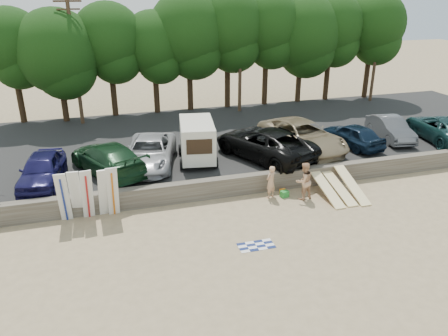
{
  "coord_description": "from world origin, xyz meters",
  "views": [
    {
      "loc": [
        -8.89,
        -16.18,
        9.84
      ],
      "look_at": [
        -3.17,
        3.0,
        1.53
      ],
      "focal_mm": 35.0,
      "sensor_mm": 36.0,
      "label": 1
    }
  ],
  "objects_px": {
    "car_7": "(441,128)",
    "cooler": "(284,194)",
    "car_6": "(390,128)",
    "car_4": "(302,136)",
    "car_2": "(149,152)",
    "beachgoer_b": "(304,181)",
    "beachgoer_a": "(271,182)",
    "box_trailer": "(197,139)",
    "car_1": "(108,158)",
    "car_5": "(353,135)",
    "car_0": "(42,169)",
    "car_3": "(265,143)"
  },
  "relations": [
    {
      "from": "car_1",
      "to": "beachgoer_a",
      "type": "relative_size",
      "value": 3.31
    },
    {
      "from": "car_5",
      "to": "beachgoer_a",
      "type": "height_order",
      "value": "car_5"
    },
    {
      "from": "car_4",
      "to": "car_5",
      "type": "relative_size",
      "value": 1.48
    },
    {
      "from": "car_1",
      "to": "car_7",
      "type": "bearing_deg",
      "value": 155.45
    },
    {
      "from": "box_trailer",
      "to": "beachgoer_b",
      "type": "relative_size",
      "value": 1.99
    },
    {
      "from": "car_1",
      "to": "beachgoer_b",
      "type": "xyz_separation_m",
      "value": [
        9.18,
        -4.52,
        -0.55
      ]
    },
    {
      "from": "car_3",
      "to": "car_4",
      "type": "xyz_separation_m",
      "value": [
        2.65,
        0.6,
        -0.02
      ]
    },
    {
      "from": "car_1",
      "to": "beachgoer_b",
      "type": "height_order",
      "value": "car_1"
    },
    {
      "from": "car_4",
      "to": "car_0",
      "type": "bearing_deg",
      "value": 171.08
    },
    {
      "from": "car_3",
      "to": "car_5",
      "type": "height_order",
      "value": "car_3"
    },
    {
      "from": "car_2",
      "to": "car_5",
      "type": "height_order",
      "value": "car_2"
    },
    {
      "from": "car_0",
      "to": "box_trailer",
      "type": "bearing_deg",
      "value": 13.69
    },
    {
      "from": "car_2",
      "to": "beachgoer_a",
      "type": "distance_m",
      "value": 6.96
    },
    {
      "from": "car_1",
      "to": "car_7",
      "type": "relative_size",
      "value": 1.01
    },
    {
      "from": "car_3",
      "to": "car_7",
      "type": "distance_m",
      "value": 12.12
    },
    {
      "from": "car_4",
      "to": "cooler",
      "type": "relative_size",
      "value": 16.59
    },
    {
      "from": "box_trailer",
      "to": "car_7",
      "type": "height_order",
      "value": "box_trailer"
    },
    {
      "from": "car_3",
      "to": "car_2",
      "type": "bearing_deg",
      "value": -29.9
    },
    {
      "from": "box_trailer",
      "to": "car_1",
      "type": "height_order",
      "value": "box_trailer"
    },
    {
      "from": "car_0",
      "to": "car_6",
      "type": "bearing_deg",
      "value": 10.46
    },
    {
      "from": "car_2",
      "to": "beachgoer_b",
      "type": "relative_size",
      "value": 2.87
    },
    {
      "from": "car_0",
      "to": "beachgoer_a",
      "type": "height_order",
      "value": "car_0"
    },
    {
      "from": "car_3",
      "to": "car_7",
      "type": "bearing_deg",
      "value": 156.04
    },
    {
      "from": "car_2",
      "to": "car_3",
      "type": "relative_size",
      "value": 0.86
    },
    {
      "from": "car_0",
      "to": "cooler",
      "type": "height_order",
      "value": "car_0"
    },
    {
      "from": "box_trailer",
      "to": "car_7",
      "type": "xyz_separation_m",
      "value": [
        15.92,
        -0.78,
        -0.51
      ]
    },
    {
      "from": "car_2",
      "to": "car_7",
      "type": "bearing_deg",
      "value": 12.64
    },
    {
      "from": "car_1",
      "to": "car_7",
      "type": "xyz_separation_m",
      "value": [
        20.84,
        -0.48,
        -0.04
      ]
    },
    {
      "from": "car_4",
      "to": "beachgoer_b",
      "type": "relative_size",
      "value": 3.26
    },
    {
      "from": "box_trailer",
      "to": "car_4",
      "type": "distance_m",
      "value": 6.47
    },
    {
      "from": "car_6",
      "to": "car_4",
      "type": "bearing_deg",
      "value": -168.88
    },
    {
      "from": "car_1",
      "to": "car_5",
      "type": "xyz_separation_m",
      "value": [
        14.65,
        -0.05,
        -0.09
      ]
    },
    {
      "from": "box_trailer",
      "to": "car_0",
      "type": "relative_size",
      "value": 0.84
    },
    {
      "from": "car_0",
      "to": "car_3",
      "type": "bearing_deg",
      "value": 8.65
    },
    {
      "from": "beachgoer_a",
      "to": "car_6",
      "type": "bearing_deg",
      "value": 173.38
    },
    {
      "from": "box_trailer",
      "to": "car_6",
      "type": "distance_m",
      "value": 12.84
    },
    {
      "from": "car_2",
      "to": "car_3",
      "type": "xyz_separation_m",
      "value": [
        6.47,
        -0.75,
        0.12
      ]
    },
    {
      "from": "car_1",
      "to": "beachgoer_b",
      "type": "bearing_deg",
      "value": 130.52
    },
    {
      "from": "car_7",
      "to": "car_2",
      "type": "bearing_deg",
      "value": 6.06
    },
    {
      "from": "car_3",
      "to": "beachgoer_b",
      "type": "height_order",
      "value": "car_3"
    },
    {
      "from": "car_0",
      "to": "car_3",
      "type": "xyz_separation_m",
      "value": [
        11.92,
        0.21,
        0.12
      ]
    },
    {
      "from": "car_7",
      "to": "cooler",
      "type": "distance_m",
      "value": 13.04
    },
    {
      "from": "beachgoer_a",
      "to": "car_0",
      "type": "bearing_deg",
      "value": -47.41
    },
    {
      "from": "car_3",
      "to": "car_7",
      "type": "relative_size",
      "value": 1.15
    },
    {
      "from": "box_trailer",
      "to": "car_4",
      "type": "xyz_separation_m",
      "value": [
        6.46,
        -0.05,
        -0.41
      ]
    },
    {
      "from": "beachgoer_b",
      "to": "box_trailer",
      "type": "bearing_deg",
      "value": -61.68
    },
    {
      "from": "box_trailer",
      "to": "car_1",
      "type": "bearing_deg",
      "value": -166.96
    },
    {
      "from": "car_4",
      "to": "beachgoer_a",
      "type": "relative_size",
      "value": 3.72
    },
    {
      "from": "car_5",
      "to": "cooler",
      "type": "bearing_deg",
      "value": 20.38
    },
    {
      "from": "car_1",
      "to": "car_7",
      "type": "distance_m",
      "value": 20.85
    }
  ]
}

